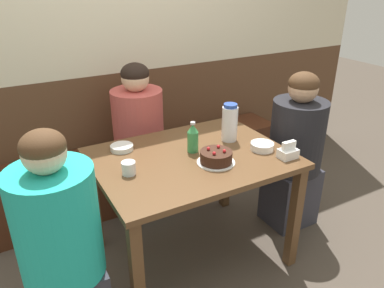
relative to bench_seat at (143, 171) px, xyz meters
name	(u,v)px	position (x,y,z in m)	size (l,w,h in m)	color
ground_plane	(191,253)	(0.00, -0.83, -0.24)	(12.00, 12.00, 0.00)	#4C4238
back_wall	(125,43)	(0.00, 0.22, 1.01)	(4.80, 0.04, 2.50)	brown
bench_seat	(143,171)	(0.00, 0.00, 0.00)	(2.50, 0.38, 0.48)	#472314
dining_table	(191,171)	(0.00, -0.83, 0.41)	(1.15, 0.87, 0.75)	brown
birthday_cake	(216,157)	(0.08, -0.98, 0.55)	(0.22, 0.22, 0.09)	white
water_pitcher	(230,123)	(0.33, -0.75, 0.63)	(0.10, 0.10, 0.25)	white
soju_bottle	(193,138)	(0.04, -0.78, 0.60)	(0.07, 0.07, 0.19)	#388E4C
napkin_holder	(288,152)	(0.49, -1.13, 0.55)	(0.11, 0.08, 0.11)	white
bowl_soup_white	(122,148)	(-0.34, -0.55, 0.53)	(0.14, 0.14, 0.03)	white
bowl_rice_small	(262,146)	(0.42, -0.97, 0.53)	(0.14, 0.14, 0.04)	white
glass_water_tall	(129,168)	(-0.40, -0.86, 0.55)	(0.08, 0.08, 0.07)	silver
person_teal_shirt	(139,141)	(-0.07, -0.13, 0.35)	(0.38, 0.38, 1.18)	#33333D
person_pale_blue_shirt	(295,153)	(0.83, -0.85, 0.34)	(0.37, 0.37, 1.16)	#33333D
person_grey_tee	(62,249)	(-0.83, -1.09, 0.35)	(0.38, 0.38, 1.18)	#33333D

